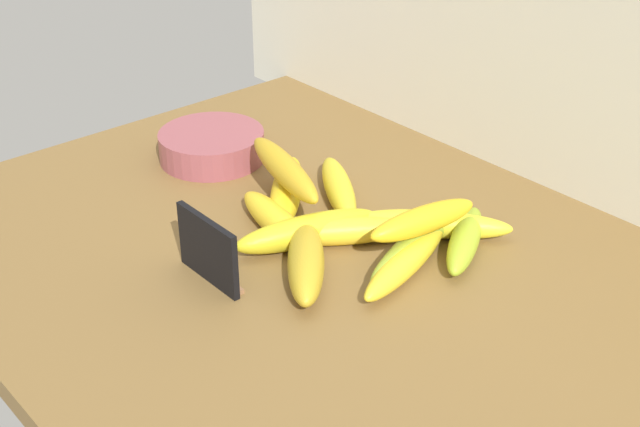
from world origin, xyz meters
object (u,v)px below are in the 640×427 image
at_px(chalkboard_sign, 209,252).
at_px(banana_10, 423,220).
at_px(banana_1, 343,231).
at_px(banana_5, 277,221).
at_px(fruit_bowl, 212,146).
at_px(banana_9, 465,240).
at_px(banana_3, 415,245).
at_px(banana_8, 306,262).
at_px(banana_0, 287,191).
at_px(banana_11, 284,169).
at_px(banana_2, 406,262).
at_px(banana_7, 307,231).
at_px(banana_4, 432,224).
at_px(banana_6, 339,188).

height_order(chalkboard_sign, banana_10, chalkboard_sign).
bearing_deg(banana_1, banana_5, -145.74).
distance_m(fruit_bowl, banana_10, 0.40).
bearing_deg(banana_9, banana_3, -120.03).
distance_m(chalkboard_sign, banana_5, 0.13).
bearing_deg(banana_8, banana_1, 108.58).
bearing_deg(banana_10, banana_0, -168.92).
height_order(banana_3, banana_11, banana_11).
distance_m(banana_2, banana_8, 0.12).
bearing_deg(banana_11, banana_9, 22.76).
xyz_separation_m(banana_0, banana_1, (0.12, -0.01, -0.00)).
distance_m(banana_2, banana_7, 0.14).
height_order(banana_4, banana_5, banana_5).
relative_size(banana_7, banana_9, 1.21).
bearing_deg(banana_7, banana_11, 157.42).
relative_size(banana_5, banana_10, 1.09).
height_order(banana_3, banana_10, banana_10).
bearing_deg(banana_10, banana_3, -122.68).
bearing_deg(banana_0, banana_1, -4.50).
height_order(banana_1, banana_7, banana_7).
bearing_deg(banana_6, fruit_bowl, -165.58).
bearing_deg(banana_5, banana_10, 32.24).
bearing_deg(banana_4, chalkboard_sign, -111.01).
bearing_deg(banana_6, banana_7, -60.38).
distance_m(banana_3, banana_10, 0.04).
xyz_separation_m(banana_8, banana_9, (0.09, 0.19, -0.00)).
height_order(fruit_bowl, banana_1, fruit_bowl).
height_order(banana_0, banana_3, banana_0).
xyz_separation_m(banana_5, banana_7, (0.05, 0.01, 0.00)).
height_order(banana_3, banana_8, banana_8).
bearing_deg(banana_2, banana_8, -127.16).
relative_size(fruit_bowl, banana_0, 0.80).
relative_size(banana_0, banana_4, 0.97).
xyz_separation_m(banana_2, banana_5, (-0.17, -0.06, 0.00)).
bearing_deg(banana_1, banana_9, 41.08).
distance_m(banana_1, banana_4, 0.12).
relative_size(banana_3, banana_7, 1.06).
relative_size(banana_5, banana_9, 1.05).
distance_m(fruit_bowl, banana_5, 0.25).
relative_size(banana_4, banana_6, 1.15).
relative_size(banana_6, banana_7, 0.92).
xyz_separation_m(chalkboard_sign, banana_6, (-0.05, 0.25, -0.02)).
xyz_separation_m(banana_5, banana_9, (0.19, 0.15, -0.00)).
bearing_deg(banana_11, banana_10, 13.45).
xyz_separation_m(banana_2, banana_7, (-0.13, -0.05, 0.00)).
xyz_separation_m(fruit_bowl, banana_1, (0.31, -0.02, -0.00)).
height_order(banana_0, banana_8, banana_8).
relative_size(fruit_bowl, banana_1, 0.88).
bearing_deg(banana_6, banana_8, -53.41).
height_order(banana_6, banana_10, banana_10).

